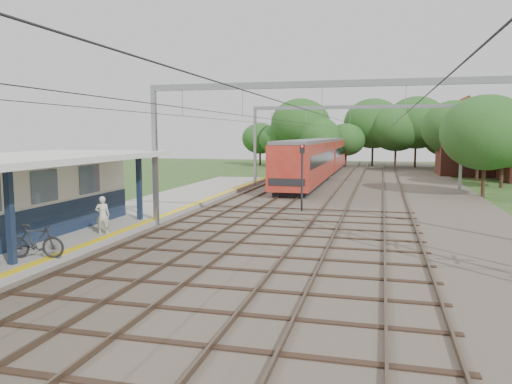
% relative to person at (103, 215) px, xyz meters
% --- Properties ---
extents(ground, '(160.00, 160.00, 0.00)m').
position_rel_person_xyz_m(ground, '(5.72, -11.25, -1.17)').
color(ground, '#2D4C1E').
rests_on(ground, ground).
extents(ballast_bed, '(18.00, 90.00, 0.10)m').
position_rel_person_xyz_m(ballast_bed, '(9.72, 18.75, -1.12)').
color(ballast_bed, '#473D33').
rests_on(ballast_bed, ground).
extents(platform, '(5.00, 52.00, 0.35)m').
position_rel_person_xyz_m(platform, '(-1.78, 2.75, -1.00)').
color(platform, gray).
rests_on(platform, ground).
extents(yellow_stripe, '(0.45, 52.00, 0.01)m').
position_rel_person_xyz_m(yellow_stripe, '(0.47, 2.75, -0.82)').
color(yellow_stripe, yellow).
rests_on(yellow_stripe, platform).
extents(rail_tracks, '(11.80, 88.00, 0.15)m').
position_rel_person_xyz_m(rail_tracks, '(7.22, 18.75, -1.00)').
color(rail_tracks, brown).
rests_on(rail_tracks, ballast_bed).
extents(catenary_system, '(17.22, 88.00, 7.00)m').
position_rel_person_xyz_m(catenary_system, '(9.11, 14.03, 4.34)').
color(catenary_system, gray).
rests_on(catenary_system, ground).
extents(tree_band, '(31.72, 30.88, 8.82)m').
position_rel_person_xyz_m(tree_band, '(9.56, 45.87, 3.75)').
color(tree_band, '#382619').
rests_on(tree_band, ground).
extents(house_far, '(8.00, 6.12, 8.66)m').
position_rel_person_xyz_m(house_far, '(21.72, 40.75, 2.06)').
color(house_far, brown).
rests_on(house_far, ground).
extents(person, '(0.70, 0.59, 1.64)m').
position_rel_person_xyz_m(person, '(0.00, 0.00, 0.00)').
color(person, beige).
rests_on(person, platform).
extents(bicycle, '(2.05, 0.98, 1.19)m').
position_rel_person_xyz_m(bicycle, '(0.05, -4.37, -0.23)').
color(bicycle, black).
rests_on(bicycle, platform).
extents(train, '(3.07, 38.19, 4.02)m').
position_rel_person_xyz_m(train, '(5.22, 34.13, 1.06)').
color(train, black).
rests_on(train, ballast_bed).
extents(signal_post, '(0.28, 0.25, 4.02)m').
position_rel_person_xyz_m(signal_post, '(7.07, 10.02, 1.28)').
color(signal_post, black).
rests_on(signal_post, ground).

